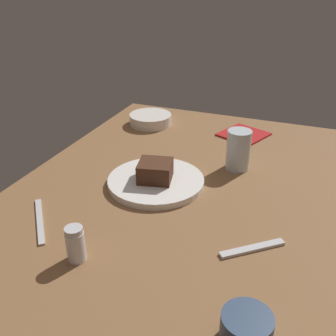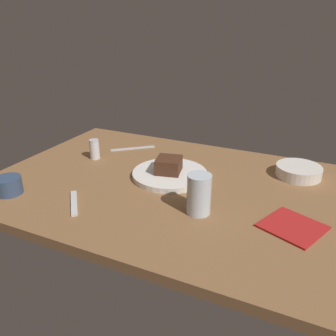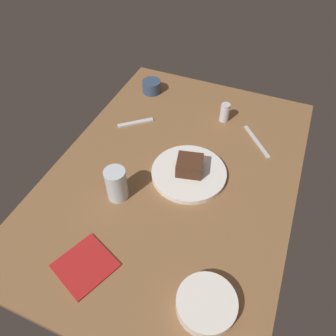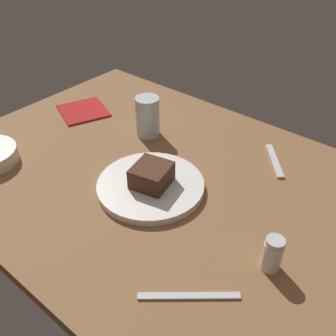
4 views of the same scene
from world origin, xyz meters
The scene contains 8 objects.
dining_table centered at (0.00, 0.00, 1.50)cm, with size 120.00×84.00×3.00cm, color brown.
dessert_plate centered at (1.16, -5.11, 3.93)cm, with size 26.50×26.50×1.85cm, color white.
chocolate_cake_slice centered at (1.58, -5.09, 7.43)cm, with size 8.42×8.88×5.16cm, color #472819.
salt_shaker centered at (35.52, -8.16, 6.88)cm, with size 3.89×3.89×7.87cm.
water_glass centered at (-16.56, 13.52, 8.97)cm, with size 7.00×7.00×11.94cm, color silver.
dessert_spoon centered at (19.36, 24.90, 3.35)cm, with size 15.00×1.80×0.70cm, color silver.
butter_knife centered at (27.40, -23.82, 3.25)cm, with size 19.00×1.40×0.50cm, color silver.
folded_napkin centered at (-42.37, 10.18, 3.30)cm, with size 14.68×14.28×0.60cm, color #B21E1E.
Camera 4 is at (52.19, -59.57, 65.13)cm, focal length 41.73 mm.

